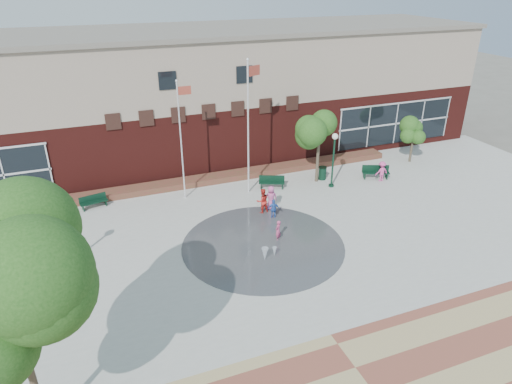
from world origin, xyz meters
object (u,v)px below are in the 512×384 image
object	(u,v)px
bench_left	(94,204)
flagpole_right	(249,121)
tree_big_left	(3,279)
trash_can	(322,173)
child_splash	(278,230)
flagpole_left	(181,135)

from	to	relation	value
bench_left	flagpole_right	bearing A→B (deg)	-19.66
tree_big_left	flagpole_right	bearing A→B (deg)	49.13
tree_big_left	trash_can	bearing A→B (deg)	38.57
tree_big_left	child_splash	distance (m)	14.39
flagpole_left	bench_left	world-z (taller)	flagpole_left
flagpole_left	child_splash	xyz separation A→B (m)	(3.36, -6.67, -3.53)
bench_left	tree_big_left	xyz separation A→B (m)	(-2.35, -14.89, 5.43)
child_splash	trash_can	bearing A→B (deg)	-174.41
flagpole_right	child_splash	world-z (taller)	flagpole_right
flagpole_right	child_splash	xyz separation A→B (m)	(-0.65, -6.03, -4.12)
flagpole_right	tree_big_left	world-z (taller)	flagpole_right
flagpole_right	bench_left	world-z (taller)	flagpole_right
child_splash	bench_left	bearing A→B (deg)	-79.67
trash_can	bench_left	bearing A→B (deg)	175.10
bench_left	tree_big_left	size ratio (longest dim) A/B	0.21
trash_can	flagpole_right	bearing A→B (deg)	-179.66
flagpole_left	tree_big_left	size ratio (longest dim) A/B	0.93
flagpole_right	child_splash	size ratio (longest dim) A/B	7.34
flagpole_right	trash_can	distance (m)	6.80
flagpole_left	child_splash	distance (m)	8.26
trash_can	child_splash	xyz separation A→B (m)	(-5.97, -6.06, 0.11)
trash_can	child_splash	bearing A→B (deg)	-134.59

